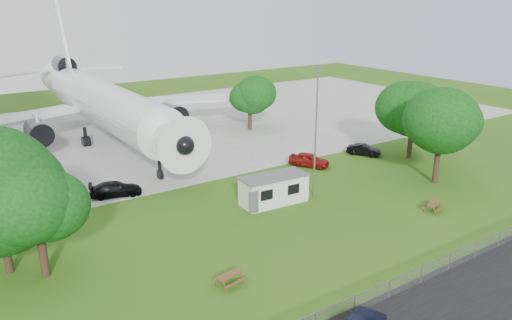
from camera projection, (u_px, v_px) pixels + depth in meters
ground at (284, 243)px, 38.02m from camera, size 160.00×160.00×0.00m
concrete_apron at (116, 135)px, 67.94m from camera, size 120.00×46.00×0.03m
airliner at (102, 101)px, 63.56m from camera, size 46.36×47.73×17.69m
site_cabin at (274, 189)px, 45.12m from camera, size 6.84×3.12×2.62m
picnic_west at (230, 285)px, 32.54m from camera, size 2.03×1.78×0.76m
picnic_east at (433, 211)px, 43.81m from camera, size 2.20×2.02×0.76m
fence at (377, 303)px, 30.54m from camera, size 58.00×0.04×1.30m
lamp_mast at (316, 134)px, 45.41m from camera, size 0.16×0.16×12.00m
tree_west_small at (36, 206)px, 32.00m from camera, size 6.54×6.54×8.41m
tree_east_front at (441, 125)px, 48.57m from camera, size 8.01×8.01×10.04m
tree_east_back at (413, 110)px, 56.62m from camera, size 8.07×8.07×9.77m
tree_far_apron at (250, 97)px, 69.28m from camera, size 5.98×5.98×7.68m
car_ne_hatch at (309, 160)px, 55.07m from camera, size 3.90×4.75×1.53m
car_ne_sedan at (364, 150)px, 59.02m from camera, size 3.12×4.08×1.29m
car_apron_van at (116, 189)px, 46.86m from camera, size 5.14×3.26×1.39m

